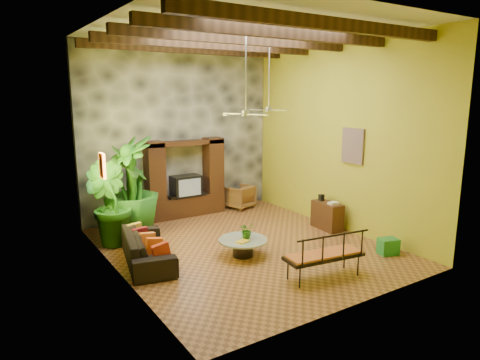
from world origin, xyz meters
TOP-DOWN VIEW (x-y plane):
  - ground at (0.00, 0.00)m, footprint 7.00×7.00m
  - ceiling at (0.00, 0.00)m, footprint 6.00×7.00m
  - back_wall at (0.00, 3.50)m, footprint 6.00×0.02m
  - left_wall at (-3.00, 0.00)m, footprint 0.02×7.00m
  - right_wall at (3.00, 0.00)m, footprint 0.02×7.00m
  - stone_accent_wall at (0.00, 3.44)m, footprint 5.98×0.10m
  - ceiling_beams at (0.00, 0.00)m, footprint 5.95×5.36m
  - entertainment_center at (0.00, 3.14)m, footprint 2.40×0.55m
  - ceiling_fan_front at (-0.20, -0.40)m, footprint 1.28×1.28m
  - ceiling_fan_back at (1.60, 1.20)m, footprint 1.28×1.28m
  - wall_art_mask at (-2.96, 1.00)m, footprint 0.06×0.32m
  - wall_art_painting at (2.96, -0.60)m, footprint 0.06×0.70m
  - sofa at (-2.30, 0.29)m, footprint 1.35×2.41m
  - wicker_armchair at (1.83, 3.03)m, footprint 1.00×1.01m
  - tall_plant_a at (-1.94, 2.48)m, footprint 1.42×1.46m
  - tall_plant_b at (-2.65, 1.86)m, footprint 1.39×1.43m
  - tall_plant_c at (-1.91, 2.35)m, footprint 1.53×1.53m
  - coffee_table at (-0.35, -0.52)m, footprint 1.11×1.11m
  - centerpiece_plant at (-0.24, -0.51)m, footprint 0.35×0.31m
  - yellow_tray at (-0.46, -0.68)m, footprint 0.32×0.27m
  - iron_bench at (0.37, -2.43)m, footprint 1.69×0.80m
  - side_console at (2.65, -0.10)m, footprint 0.49×0.95m
  - green_bin at (2.51, -2.23)m, footprint 0.50×0.44m

SIDE VIEW (x-z plane):
  - ground at x=0.00m, z-range 0.00..0.00m
  - green_bin at x=2.51m, z-range 0.00..0.37m
  - coffee_table at x=-0.35m, z-range 0.06..0.46m
  - sofa at x=-2.30m, z-range 0.00..0.67m
  - side_console at x=2.65m, z-range 0.00..0.73m
  - wicker_armchair at x=1.83m, z-range 0.00..0.74m
  - yellow_tray at x=-0.46m, z-range 0.40..0.43m
  - iron_bench at x=0.37m, z-range 0.25..0.82m
  - centerpiece_plant at x=-0.24m, z-range 0.40..0.78m
  - entertainment_center at x=0.00m, z-range -0.18..2.12m
  - tall_plant_b at x=-2.65m, z-range 0.00..2.03m
  - tall_plant_a at x=-1.94m, z-range 0.00..2.32m
  - tall_plant_c at x=-1.91m, z-range 0.00..2.56m
  - wall_art_mask at x=-2.96m, z-range 1.83..2.38m
  - wall_art_painting at x=2.96m, z-range 1.85..2.75m
  - back_wall at x=0.00m, z-range 0.00..5.00m
  - left_wall at x=-3.00m, z-range 0.00..5.00m
  - right_wall at x=3.00m, z-range 0.00..5.00m
  - stone_accent_wall at x=0.00m, z-range 0.01..4.99m
  - ceiling_fan_front at x=-0.20m, z-range 2.47..4.33m
  - ceiling_fan_back at x=1.60m, z-range 2.47..4.33m
  - ceiling_beams at x=0.00m, z-range 4.67..4.89m
  - ceiling at x=0.00m, z-range 4.99..5.01m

